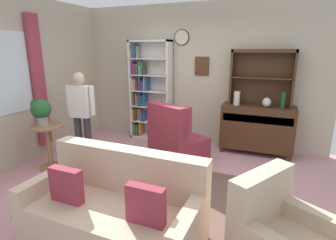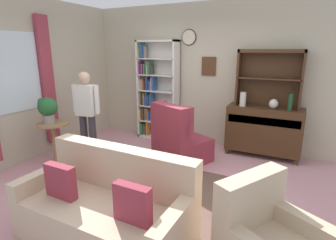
# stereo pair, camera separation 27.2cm
# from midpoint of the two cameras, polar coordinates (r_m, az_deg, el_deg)

# --- Properties ---
(ground_plane) EXTENTS (5.40, 4.60, 0.02)m
(ground_plane) POSITION_cam_midpoint_polar(r_m,az_deg,el_deg) (4.00, -4.48, -13.99)
(ground_plane) COLOR #C68C93
(wall_back) EXTENTS (5.00, 0.09, 2.80)m
(wall_back) POSITION_cam_midpoint_polar(r_m,az_deg,el_deg) (5.51, 5.21, 9.52)
(wall_back) COLOR #BCB299
(wall_back) RESTS_ON ground_plane
(wall_left) EXTENTS (0.16, 4.20, 2.80)m
(wall_left) POSITION_cam_midpoint_polar(r_m,az_deg,el_deg) (5.17, -31.13, 7.01)
(wall_left) COLOR #BCB299
(wall_left) RESTS_ON ground_plane
(area_rug) EXTENTS (2.95, 2.09, 0.01)m
(area_rug) POSITION_cam_midpoint_polar(r_m,az_deg,el_deg) (3.68, -3.74, -16.47)
(area_rug) COLOR brown
(area_rug) RESTS_ON ground_plane
(bookshelf) EXTENTS (0.90, 0.30, 2.10)m
(bookshelf) POSITION_cam_midpoint_polar(r_m,az_deg,el_deg) (5.79, -5.74, 6.12)
(bookshelf) COLOR silver
(bookshelf) RESTS_ON ground_plane
(sideboard) EXTENTS (1.30, 0.45, 0.92)m
(sideboard) POSITION_cam_midpoint_polar(r_m,az_deg,el_deg) (5.19, 17.07, -1.51)
(sideboard) COLOR #422816
(sideboard) RESTS_ON ground_plane
(sideboard_hutch) EXTENTS (1.10, 0.26, 1.00)m
(sideboard_hutch) POSITION_cam_midpoint_polar(r_m,az_deg,el_deg) (5.11, 18.10, 10.17)
(sideboard_hutch) COLOR #422816
(sideboard_hutch) RESTS_ON sideboard
(vase_tall) EXTENTS (0.11, 0.11, 0.25)m
(vase_tall) POSITION_cam_midpoint_polar(r_m,az_deg,el_deg) (5.03, 13.03, 4.56)
(vase_tall) COLOR beige
(vase_tall) RESTS_ON sideboard
(vase_round) EXTENTS (0.15, 0.15, 0.17)m
(vase_round) POSITION_cam_midpoint_polar(r_m,az_deg,el_deg) (5.00, 18.91, 3.59)
(vase_round) COLOR beige
(vase_round) RESTS_ON sideboard
(bottle_wine) EXTENTS (0.07, 0.07, 0.29)m
(bottle_wine) POSITION_cam_midpoint_polar(r_m,az_deg,el_deg) (4.97, 21.94, 3.90)
(bottle_wine) COLOR #194223
(bottle_wine) RESTS_ON sideboard
(couch_floral) EXTENTS (1.82, 0.89, 0.90)m
(couch_floral) POSITION_cam_midpoint_polar(r_m,az_deg,el_deg) (2.97, -13.94, -18.45)
(couch_floral) COLOR #C6AD8E
(couch_floral) RESTS_ON ground_plane
(wingback_chair) EXTENTS (1.04, 1.05, 1.05)m
(wingback_chair) POSITION_cam_midpoint_polar(r_m,az_deg,el_deg) (4.62, -0.06, -4.52)
(wingback_chair) COLOR maroon
(wingback_chair) RESTS_ON ground_plane
(plant_stand) EXTENTS (0.52, 0.52, 0.73)m
(plant_stand) POSITION_cam_midpoint_polar(r_m,az_deg,el_deg) (4.84, -25.67, -4.29)
(plant_stand) COLOR #997047
(plant_stand) RESTS_ON ground_plane
(potted_plant_large) EXTENTS (0.31, 0.31, 0.43)m
(potted_plant_large) POSITION_cam_midpoint_polar(r_m,az_deg,el_deg) (4.73, -27.08, 1.82)
(potted_plant_large) COLOR gray
(potted_plant_large) RESTS_ON plant_stand
(potted_plant_small) EXTENTS (0.23, 0.23, 0.32)m
(potted_plant_small) POSITION_cam_midpoint_polar(r_m,az_deg,el_deg) (4.71, -21.74, -7.74)
(potted_plant_small) COLOR #AD6B4C
(potted_plant_small) RESTS_ON ground_plane
(person_reading) EXTENTS (0.53, 0.25, 1.56)m
(person_reading) POSITION_cam_midpoint_polar(r_m,az_deg,el_deg) (4.74, -19.64, 1.70)
(person_reading) COLOR #38333D
(person_reading) RESTS_ON ground_plane
(coffee_table) EXTENTS (0.80, 0.50, 0.42)m
(coffee_table) POSITION_cam_midpoint_polar(r_m,az_deg,el_deg) (3.61, -6.13, -10.87)
(coffee_table) COLOR #422816
(coffee_table) RESTS_ON ground_plane
(book_stack) EXTENTS (0.21, 0.15, 0.10)m
(book_stack) POSITION_cam_midpoint_polar(r_m,az_deg,el_deg) (3.57, -4.17, -9.14)
(book_stack) COLOR #CC7233
(book_stack) RESTS_ON coffee_table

